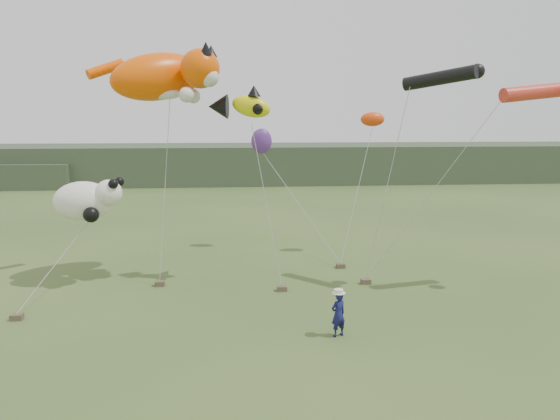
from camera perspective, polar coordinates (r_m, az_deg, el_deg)
The scene contains 9 objects.
ground at distance 17.69m, azimuth 1.03°, elevation -13.25°, with size 120.00×120.00×0.00m, color #385123.
headland at distance 61.12m, azimuth -6.56°, elevation 4.80°, with size 90.00×13.00×4.00m.
festival_attendant at distance 17.68m, azimuth 6.11°, elevation -10.78°, with size 0.53×0.35×1.46m, color #14164B.
sandbag_anchors at distance 22.59m, azimuth -3.88°, elevation -7.89°, with size 13.42×5.84×0.20m.
cat_kite at distance 23.91m, azimuth -11.67°, elevation 13.58°, with size 5.73×4.12×2.62m.
fish_kite at distance 22.84m, azimuth -4.30°, elevation 10.81°, with size 2.74×1.79×1.45m.
tube_kites at distance 23.24m, azimuth 21.73°, elevation 12.13°, with size 6.45×2.91×1.52m.
panda_kite at distance 23.73m, azimuth -19.47°, elevation 0.97°, with size 2.87×1.86×1.78m.
misc_kites at distance 28.35m, azimuth 2.24°, elevation 8.01°, with size 6.62×2.35×2.16m.
Camera 1 is at (-1.83, -16.22, 6.83)m, focal length 35.00 mm.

